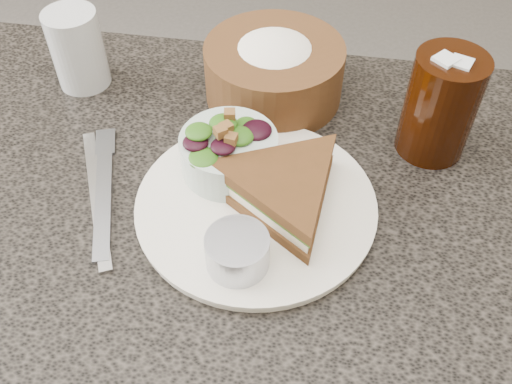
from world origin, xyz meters
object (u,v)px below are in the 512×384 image
Objects in this scene: dinner_plate at (256,205)px; salad_bowl at (229,148)px; sandwich at (283,190)px; bread_basket at (274,63)px; cola_glass at (442,102)px; dressing_ramekin at (237,252)px; water_glass at (77,49)px; dining_table at (244,359)px.

dinner_plate is 0.08m from salad_bowl.
sandwich is 0.96× the size of bread_basket.
bread_basket is (0.03, 0.17, 0.01)m from salad_bowl.
cola_glass is at bearing 73.54° from sandwich.
bread_basket reaches higher than dressing_ramekin.
cola_glass reaches higher than water_glass.
dining_table is 0.53m from cola_glass.
salad_bowl is (-0.07, 0.05, 0.01)m from sandwich.
salad_bowl is at bearing 129.35° from dinner_plate.
bread_basket is at bearing 90.84° from dressing_ramekin.
sandwich is (0.05, 0.02, 0.41)m from dining_table.
dining_table is at bearing 99.53° from dressing_ramekin.
dining_table is 0.42m from sandwich.
salad_bowl is at bearing 104.48° from dressing_ramekin.
dining_table is 5.19× the size of bread_basket.
dressing_ramekin is at bearing -89.16° from bread_basket.
dining_table is 6.70× the size of cola_glass.
water_glass reaches higher than dining_table.
dining_table is 8.90× the size of water_glass.
dressing_ramekin is at bearing -93.57° from dinner_plate.
dressing_ramekin reaches higher than dining_table.
salad_bowl is 0.14m from dressing_ramekin.
dressing_ramekin is (0.04, -0.14, -0.01)m from salad_bowl.
dinner_plate is 0.09m from dressing_ramekin.
dressing_ramekin is (-0.01, -0.09, 0.03)m from dinner_plate.
water_glass is at bearing 148.32° from salad_bowl.
cola_glass is at bearing 20.45° from salad_bowl.
salad_bowl is at bearing 109.53° from dining_table.
sandwich is at bearing 21.85° from dining_table.
bread_basket is 0.28m from water_glass.
dinner_plate is 0.36m from water_glass.
water_glass reaches higher than dinner_plate.
salad_bowl is (-0.04, 0.05, 0.04)m from dinner_plate.
dining_table is 8.45× the size of salad_bowl.
dining_table is 0.38m from dinner_plate.
cola_glass reaches higher than sandwich.
bread_basket is at bearing 88.14° from dining_table.
dinner_plate is at bearing -35.13° from water_glass.
water_glass is (-0.28, -0.01, 0.00)m from bread_basket.
dinner_plate is 2.50× the size of water_glass.
salad_bowl is 0.29m from water_glass.
dressing_ramekin is at bearing -76.83° from sandwich.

